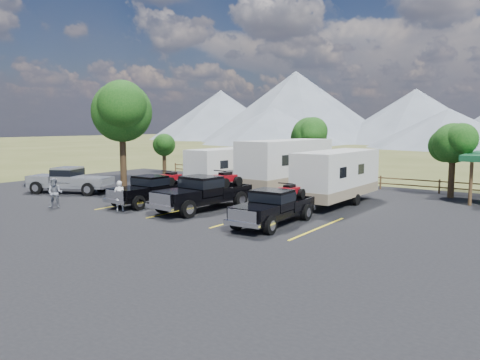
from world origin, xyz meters
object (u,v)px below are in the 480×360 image
Objects in this scene: person_a at (120,196)px; tree_big_nw at (122,112)px; trailer_left at (228,168)px; pickup_silver at (70,180)px; rig_left at (153,189)px; person_b at (55,193)px; trailer_right at (337,177)px; rig_center at (204,192)px; rig_right at (274,206)px; trailer_center at (286,165)px.

tree_big_nw is at bearing -77.86° from person_a.
pickup_silver is (-7.70, -7.57, -0.62)m from trailer_left.
rig_left is 3.36× the size of person_b.
person_b is (-3.50, -4.08, -0.06)m from rig_left.
person_a is at bearing 48.98° from pickup_silver.
trailer_right reaches higher than person_b.
rig_center is at bearing -9.87° from person_b.
trailer_left is at bearing 123.15° from rig_center.
rig_right is 12.13m from trailer_left.
trailer_right reaches higher than person_a.
person_a is at bearing -169.68° from rig_right.
rig_right is at bearing -6.31° from rig_center.
rig_left is at bearing -144.84° from trailer_right.
trailer_right is (16.63, 1.42, -3.93)m from tree_big_nw.
trailer_left is 10.14m from person_a.
person_b reaches higher than person_a.
rig_left is (7.77, -4.56, -4.66)m from tree_big_nw.
rig_left is at bearing -171.37° from rig_center.
trailer_right is at bearing 87.37° from rig_right.
trailer_left is (7.69, 2.89, -4.02)m from tree_big_nw.
rig_right is at bearing -4.45° from rig_left.
tree_big_nw is 10.14m from rig_left.
person_b is at bearing -139.73° from trailer_right.
pickup_silver is (-16.63, -6.11, -0.71)m from trailer_right.
rig_left is 8.77m from rig_right.
trailer_center is (11.75, 4.11, -3.69)m from tree_big_nw.
rig_left is at bearing -121.48° from person_a.
rig_right reaches higher than person_a.
rig_center is 3.88× the size of person_a.
rig_left is 0.55× the size of trailer_center.
tree_big_nw is at bearing 75.79° from person_b.
trailer_center is 14.71m from pickup_silver.
pickup_silver is (-11.48, -0.32, -0.08)m from rig_center.
tree_big_nw reaches higher than rig_center.
trailer_center reaches higher than rig_center.
trailer_right is 15.95m from person_b.
pickup_silver is at bearing -139.95° from trailer_center.
rig_right is 16.52m from pickup_silver.
rig_center is 1.15× the size of rig_right.
trailer_right is 1.46× the size of pickup_silver.
rig_right is at bearing -18.20° from tree_big_nw.
rig_center is 5.14m from rig_right.
tree_big_nw is 17.15m from trailer_right.
rig_left is 1.02× the size of rig_right.
rig_left is at bearing -111.41° from trailer_center.
trailer_center is at bearing 93.76° from rig_center.
rig_right is 12.65m from person_b.
tree_big_nw is 0.76× the size of trailer_center.
trailer_center is 6.15× the size of person_b.
trailer_left reaches higher than rig_right.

